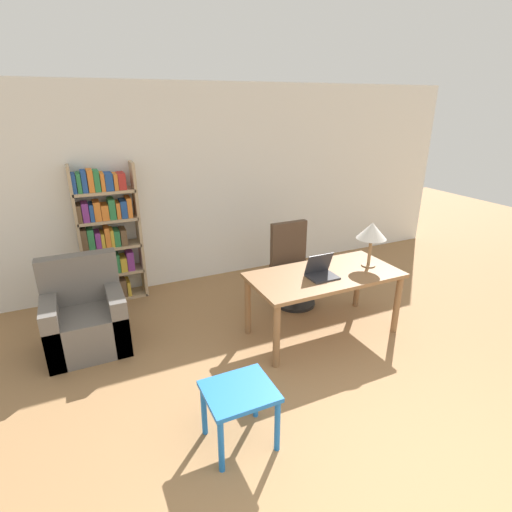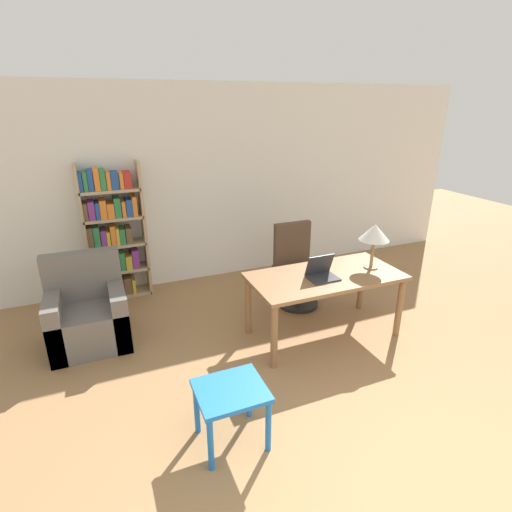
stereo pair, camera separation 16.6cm
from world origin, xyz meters
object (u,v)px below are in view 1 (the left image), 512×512
at_px(desk, 324,281).
at_px(armchair, 86,320).
at_px(office_chair, 293,267).
at_px(table_lamp, 372,232).
at_px(bookshelf, 107,237).
at_px(laptop, 321,272).
at_px(side_table_blue, 239,399).

bearing_deg(desk, armchair, 161.38).
distance_m(desk, office_chair, 0.81).
bearing_deg(table_lamp, bookshelf, 143.67).
distance_m(laptop, armchair, 2.51).
bearing_deg(desk, laptop, -149.14).
xyz_separation_m(laptop, table_lamp, (0.65, 0.03, 0.35)).
bearing_deg(side_table_blue, laptop, 36.44).
distance_m(office_chair, side_table_blue, 2.39).
xyz_separation_m(desk, side_table_blue, (-1.44, -1.05, -0.23)).
bearing_deg(bookshelf, armchair, -109.93).
height_order(desk, office_chair, office_chair).
bearing_deg(table_lamp, armchair, 164.35).
xyz_separation_m(office_chair, side_table_blue, (-1.52, -1.84, -0.09)).
bearing_deg(side_table_blue, office_chair, 50.49).
height_order(laptop, bookshelf, bookshelf).
bearing_deg(bookshelf, desk, -42.98).
xyz_separation_m(laptop, office_chair, (0.16, 0.84, -0.29)).
bearing_deg(armchair, laptop, -20.32).
bearing_deg(table_lamp, side_table_blue, -152.88).
xyz_separation_m(table_lamp, side_table_blue, (-2.01, -1.03, -0.73)).
relative_size(laptop, side_table_blue, 0.60).
height_order(desk, bookshelf, bookshelf).
bearing_deg(laptop, table_lamp, 2.30).
distance_m(laptop, bookshelf, 2.73).
relative_size(desk, office_chair, 1.57).
bearing_deg(office_chair, laptop, -100.80).
bearing_deg(laptop, bookshelf, 135.07).
height_order(office_chair, armchair, office_chair).
relative_size(desk, table_lamp, 3.26).
distance_m(table_lamp, bookshelf, 3.22).
relative_size(table_lamp, office_chair, 0.48).
bearing_deg(bookshelf, laptop, -44.93).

